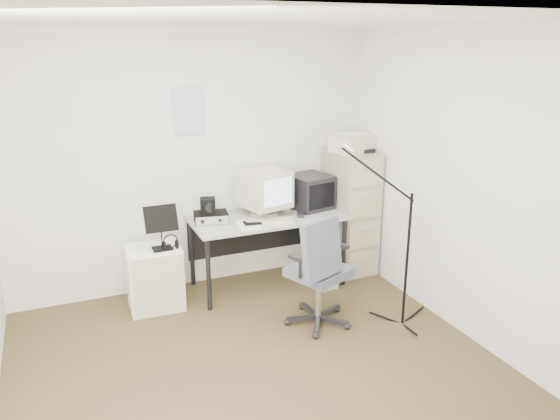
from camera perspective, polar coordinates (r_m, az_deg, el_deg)
name	(u,v)px	position (r m, az deg, el deg)	size (l,w,h in m)	color
floor	(262,376)	(4.25, -1.86, -16.94)	(3.60, 3.60, 0.01)	#433A22
ceiling	(258,21)	(3.51, -2.28, 19.13)	(3.60, 3.60, 0.01)	white
wall_back	(193,163)	(5.35, -9.07, 4.89)	(3.60, 0.02, 2.50)	white
wall_front	(429,350)	(2.25, 15.27, -13.93)	(3.60, 0.02, 2.50)	white
wall_right	(470,189)	(4.62, 19.24, 2.12)	(0.02, 3.60, 2.50)	white
wall_calendar	(189,111)	(5.25, -9.51, 10.18)	(0.30, 0.02, 0.44)	white
filing_cabinet	(350,212)	(5.81, 7.31, -0.16)	(0.40, 0.60, 1.30)	#B3A795
printer	(354,143)	(5.60, 7.74, 6.93)	(0.44, 0.30, 0.17)	white
desk	(268,251)	(5.48, -1.29, -4.29)	(1.50, 0.70, 0.73)	#B0B19E
crt_monitor	(264,192)	(5.35, -1.65, 1.86)	(0.41, 0.43, 0.45)	white
crt_tv	(310,192)	(5.59, 3.13, 1.94)	(0.37, 0.40, 0.34)	black
desk_speaker	(286,204)	(5.52, 0.63, 0.65)	(0.07, 0.07, 0.13)	beige
keyboard	(269,221)	(5.17, -1.16, -1.16)	(0.47, 0.17, 0.03)	white
mouse	(300,215)	(5.35, 2.15, -0.50)	(0.06, 0.11, 0.03)	black
radio_receiver	(211,217)	(5.23, -7.23, -0.74)	(0.32, 0.23, 0.09)	black
radio_speaker	(208,205)	(5.19, -7.55, 0.48)	(0.14, 0.13, 0.14)	black
papers	(248,225)	(5.09, -3.34, -1.55)	(0.19, 0.27, 0.02)	white
pc_tower	(321,265)	(5.60, 4.33, -5.73)	(0.19, 0.42, 0.39)	white
office_chair	(319,270)	(4.71, 4.10, -6.23)	(0.59, 0.59, 1.02)	slate
side_cart	(155,277)	(5.18, -12.94, -6.88)	(0.48, 0.39, 0.60)	white
music_stand	(161,227)	(4.93, -12.34, -1.74)	(0.29, 0.15, 0.42)	black
headphones	(171,244)	(4.98, -11.36, -3.50)	(0.15, 0.15, 0.03)	black
mic_stand	(409,240)	(4.72, 13.28, -3.10)	(0.02, 0.02, 1.55)	black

